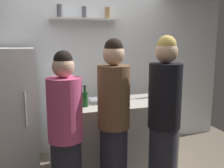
# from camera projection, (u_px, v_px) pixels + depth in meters

# --- Properties ---
(back_wall_assembly) EXTENTS (4.80, 0.32, 2.60)m
(back_wall_assembly) POSITION_uv_depth(u_px,v_px,m) (86.00, 68.00, 3.96)
(back_wall_assembly) COLOR white
(back_wall_assembly) RESTS_ON ground
(refrigerator) EXTENTS (0.63, 0.63, 1.64)m
(refrigerator) POSITION_uv_depth(u_px,v_px,m) (12.00, 111.00, 3.34)
(refrigerator) COLOR white
(refrigerator) RESTS_ON ground
(counter) EXTENTS (1.64, 0.74, 0.92)m
(counter) POSITION_uv_depth(u_px,v_px,m) (112.00, 135.00, 3.44)
(counter) COLOR #B7B2A8
(counter) RESTS_ON ground
(baking_pan) EXTENTS (0.34, 0.24, 0.05)m
(baking_pan) POSITION_uv_depth(u_px,v_px,m) (102.00, 100.00, 3.37)
(baking_pan) COLOR gray
(baking_pan) RESTS_ON counter
(utensil_holder) EXTENTS (0.11, 0.11, 0.22)m
(utensil_holder) POSITION_uv_depth(u_px,v_px,m) (70.00, 96.00, 3.46)
(utensil_holder) COLOR #B2B2B7
(utensil_holder) RESTS_ON counter
(wine_bottle_amber_glass) EXTENTS (0.07, 0.07, 0.29)m
(wine_bottle_amber_glass) POSITION_uv_depth(u_px,v_px,m) (128.00, 89.00, 3.70)
(wine_bottle_amber_glass) COLOR #472814
(wine_bottle_amber_glass) RESTS_ON counter
(wine_bottle_dark_glass) EXTENTS (0.08, 0.08, 0.33)m
(wine_bottle_dark_glass) POSITION_uv_depth(u_px,v_px,m) (151.00, 89.00, 3.64)
(wine_bottle_dark_glass) COLOR black
(wine_bottle_dark_glass) RESTS_ON counter
(wine_bottle_pale_glass) EXTENTS (0.07, 0.07, 0.33)m
(wine_bottle_pale_glass) POSITION_uv_depth(u_px,v_px,m) (174.00, 95.00, 3.27)
(wine_bottle_pale_glass) COLOR #B2BFB2
(wine_bottle_pale_glass) RESTS_ON counter
(wine_bottle_green_glass) EXTENTS (0.08, 0.08, 0.27)m
(wine_bottle_green_glass) POSITION_uv_depth(u_px,v_px,m) (85.00, 99.00, 3.14)
(wine_bottle_green_glass) COLOR #19471E
(wine_bottle_green_glass) RESTS_ON counter
(water_bottle_plastic) EXTENTS (0.09, 0.09, 0.20)m
(water_bottle_plastic) POSITION_uv_depth(u_px,v_px,m) (162.00, 94.00, 3.44)
(water_bottle_plastic) COLOR silver
(water_bottle_plastic) RESTS_ON counter
(person_blonde) EXTENTS (0.34, 0.34, 1.79)m
(person_blonde) POSITION_uv_depth(u_px,v_px,m) (164.00, 122.00, 2.65)
(person_blonde) COLOR #262633
(person_blonde) RESTS_ON ground
(person_brown_jacket) EXTENTS (0.34, 0.34, 1.76)m
(person_brown_jacket) POSITION_uv_depth(u_px,v_px,m) (114.00, 122.00, 2.68)
(person_brown_jacket) COLOR #262633
(person_brown_jacket) RESTS_ON ground
(person_pink_top) EXTENTS (0.34, 0.34, 1.65)m
(person_pink_top) POSITION_uv_depth(u_px,v_px,m) (66.00, 136.00, 2.47)
(person_pink_top) COLOR #262633
(person_pink_top) RESTS_ON ground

